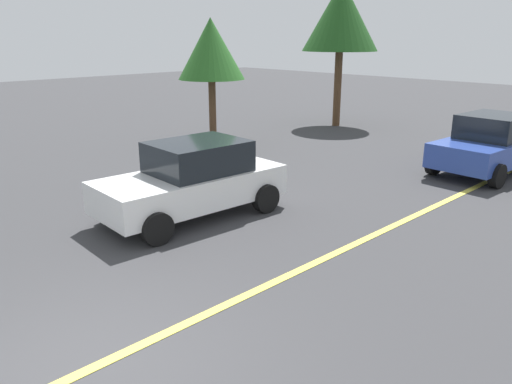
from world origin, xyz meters
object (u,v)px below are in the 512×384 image
car_white_mid_road (193,180)px  car_blue_crossing (490,144)px  tree_right_verge (341,17)px  tree_left_verge (211,50)px

car_white_mid_road → car_blue_crossing: (8.21, -2.95, 0.01)m
car_white_mid_road → car_blue_crossing: size_ratio=1.06×
car_blue_crossing → tree_right_verge: (3.19, 7.76, 3.64)m
car_blue_crossing → tree_right_verge: size_ratio=0.66×
tree_right_verge → car_blue_crossing: bearing=-112.3°
car_blue_crossing → tree_right_verge: bearing=67.7°
car_white_mid_road → car_blue_crossing: bearing=-19.7°
car_blue_crossing → tree_right_verge: 9.14m
car_blue_crossing → tree_left_verge: (-3.37, 8.13, 2.47)m
car_white_mid_road → tree_right_verge: 12.89m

